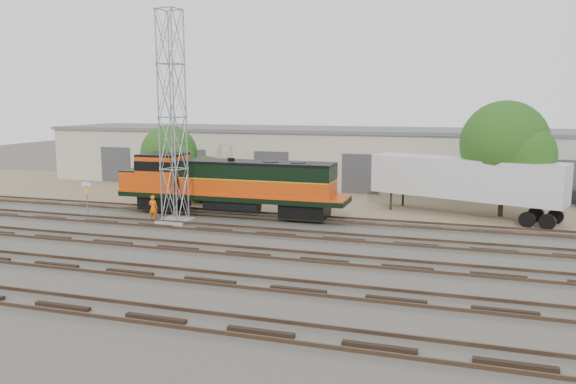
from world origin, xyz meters
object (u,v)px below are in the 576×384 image
(signal_tower, at_px, (173,121))
(worker, at_px, (153,208))
(locomotive, at_px, (228,183))
(semi_trailer, at_px, (469,180))

(signal_tower, bearing_deg, worker, -177.52)
(locomotive, bearing_deg, signal_tower, -129.27)
(locomotive, height_order, signal_tower, signal_tower)
(locomotive, bearing_deg, worker, -142.93)
(signal_tower, height_order, semi_trailer, signal_tower)
(signal_tower, distance_m, worker, 5.89)
(signal_tower, height_order, worker, signal_tower)
(locomotive, distance_m, semi_trailer, 16.36)
(locomotive, height_order, semi_trailer, locomotive)
(locomotive, xyz_separation_m, semi_trailer, (15.68, 4.67, 0.25))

